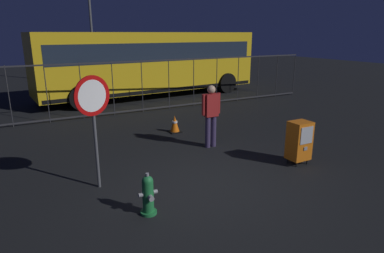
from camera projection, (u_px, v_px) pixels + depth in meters
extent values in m
plane|color=black|center=(207.00, 185.00, 6.67)|extent=(60.00, 60.00, 0.00)
cylinder|color=#1E7238|center=(149.00, 212.00, 5.63)|extent=(0.28, 0.28, 0.05)
cylinder|color=#1E7238|center=(148.00, 196.00, 5.55)|extent=(0.19, 0.19, 0.55)
sphere|color=#1E7238|center=(147.00, 181.00, 5.47)|extent=(0.19, 0.19, 0.19)
cylinder|color=gray|center=(147.00, 175.00, 5.44)|extent=(0.06, 0.06, 0.05)
cylinder|color=gray|center=(151.00, 198.00, 5.43)|extent=(0.09, 0.08, 0.09)
cylinder|color=gray|center=(141.00, 195.00, 5.48)|extent=(0.07, 0.07, 0.07)
cylinder|color=gray|center=(155.00, 192.00, 5.59)|extent=(0.07, 0.07, 0.07)
cylinder|color=black|center=(296.00, 164.00, 7.59)|extent=(0.04, 0.04, 0.12)
cylinder|color=black|center=(307.00, 162.00, 7.74)|extent=(0.04, 0.04, 0.12)
cylinder|color=black|center=(288.00, 160.00, 7.83)|extent=(0.04, 0.04, 0.12)
cylinder|color=black|center=(298.00, 158.00, 7.98)|extent=(0.04, 0.04, 0.12)
cube|color=orange|center=(299.00, 141.00, 7.65)|extent=(0.48, 0.40, 0.90)
cube|color=#B2B7BF|center=(307.00, 135.00, 7.42)|extent=(0.36, 0.01, 0.40)
cube|color=gray|center=(306.00, 149.00, 7.51)|extent=(0.10, 0.02, 0.08)
cylinder|color=#4C4F54|center=(95.00, 134.00, 6.32)|extent=(0.06, 0.06, 2.20)
cylinder|color=red|center=(92.00, 96.00, 6.10)|extent=(0.71, 0.31, 0.76)
cylinder|color=white|center=(92.00, 96.00, 6.09)|extent=(0.56, 0.23, 0.60)
cylinder|color=#382D51|center=(208.00, 132.00, 8.80)|extent=(0.14, 0.14, 0.85)
cylinder|color=#382D51|center=(214.00, 131.00, 8.88)|extent=(0.14, 0.14, 0.85)
cube|color=maroon|center=(211.00, 105.00, 8.64)|extent=(0.36, 0.20, 0.60)
sphere|color=tan|center=(211.00, 90.00, 8.53)|extent=(0.22, 0.22, 0.22)
cylinder|color=maroon|center=(204.00, 105.00, 8.53)|extent=(0.09, 0.09, 0.55)
cylinder|color=maroon|center=(219.00, 103.00, 8.74)|extent=(0.09, 0.09, 0.55)
cube|color=black|center=(175.00, 132.00, 10.26)|extent=(0.36, 0.36, 0.03)
cone|color=orange|center=(175.00, 123.00, 10.19)|extent=(0.28, 0.28, 0.50)
cylinder|color=white|center=(175.00, 122.00, 10.17)|extent=(0.17, 0.17, 0.06)
cube|color=#2D2D33|center=(111.00, 62.00, 11.86)|extent=(18.00, 0.04, 0.05)
cube|color=#2D2D33|center=(115.00, 112.00, 12.37)|extent=(18.00, 0.04, 0.05)
cylinder|color=#2D2D33|center=(9.00, 97.00, 10.58)|extent=(0.03, 0.03, 2.00)
cylinder|color=#2D2D33|center=(47.00, 94.00, 11.10)|extent=(0.03, 0.03, 2.00)
cylinder|color=#2D2D33|center=(81.00, 91.00, 11.61)|extent=(0.03, 0.03, 2.00)
cylinder|color=#2D2D33|center=(113.00, 89.00, 12.12)|extent=(0.03, 0.03, 2.00)
cylinder|color=#2D2D33|center=(142.00, 86.00, 12.64)|extent=(0.03, 0.03, 2.00)
cylinder|color=#2D2D33|center=(169.00, 84.00, 13.15)|extent=(0.03, 0.03, 2.00)
cylinder|color=#2D2D33|center=(194.00, 82.00, 13.66)|extent=(0.03, 0.03, 2.00)
cylinder|color=#2D2D33|center=(217.00, 81.00, 14.18)|extent=(0.03, 0.03, 2.00)
cylinder|color=#2D2D33|center=(238.00, 79.00, 14.69)|extent=(0.03, 0.03, 2.00)
cylinder|color=#2D2D33|center=(258.00, 77.00, 15.21)|extent=(0.03, 0.03, 2.00)
cylinder|color=#2D2D33|center=(277.00, 76.00, 15.72)|extent=(0.03, 0.03, 2.00)
cylinder|color=#2D2D33|center=(294.00, 75.00, 16.23)|extent=(0.03, 0.03, 2.00)
cube|color=gold|center=(150.00, 61.00, 15.70)|extent=(10.67, 3.33, 2.65)
cube|color=#1E2838|center=(150.00, 51.00, 15.57)|extent=(10.04, 3.30, 0.80)
cube|color=black|center=(151.00, 87.00, 16.03)|extent=(10.46, 3.32, 0.16)
cylinder|color=black|center=(227.00, 83.00, 16.93)|extent=(1.02, 0.36, 1.00)
cylinder|color=black|center=(199.00, 78.00, 18.95)|extent=(1.02, 0.36, 1.00)
cylinder|color=black|center=(81.00, 98.00, 13.09)|extent=(1.02, 0.36, 1.00)
cylinder|color=black|center=(67.00, 89.00, 15.11)|extent=(1.02, 0.36, 1.00)
cylinder|color=#4C4F54|center=(91.00, 21.00, 18.94)|extent=(0.14, 0.14, 7.27)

